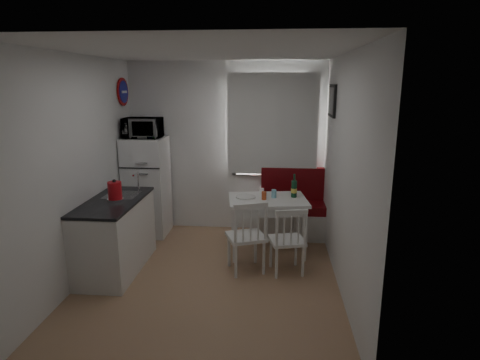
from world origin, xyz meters
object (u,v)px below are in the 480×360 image
Objects in this scene: dining_table at (268,205)px; chair_right at (287,234)px; microwave at (143,128)px; kettle at (115,191)px; wine_bottle at (294,186)px; bench at (305,214)px; kitchen_counter at (116,235)px; fridge at (147,186)px; chair_left at (246,230)px.

chair_right reaches higher than dining_table.
microwave is (-2.09, 1.18, 1.11)m from chair_right.
kettle reaches higher than chair_right.
wine_bottle is (2.19, -0.42, -0.71)m from microwave.
chair_right is at bearing -103.18° from bench.
dining_table is at bearing -164.05° from wine_bottle.
kettle is at bearing -37.53° from kitchen_counter.
wine_bottle is at bearing -110.10° from bench.
chair_right is 0.86m from wine_bottle.
kitchen_counter is 1.28m from fridge.
kettle is (0.05, -0.04, 0.57)m from kitchen_counter.
bench is 4.45× the size of wine_bottle.
fridge is (-1.84, 0.57, 0.06)m from dining_table.
kitchen_counter is 1.68m from microwave.
chair_left is at bearing -121.07° from bench.
wine_bottle is at bearing 69.34° from chair_right.
fridge is 0.90m from microwave.
chair_right is (0.50, 0.01, -0.04)m from chair_left.
wine_bottle is at bearing -10.96° from microwave.
chair_left is 1.04m from wine_bottle.
bench reaches higher than chair_right.
kettle reaches higher than chair_left.
bench reaches higher than dining_table.
wine_bottle is (2.21, 0.77, 0.48)m from kitchen_counter.
fridge is (-1.59, 1.24, 0.18)m from chair_left.
chair_left is 2.02m from fridge.
wine_bottle is (0.10, 0.76, 0.40)m from chair_right.
microwave is (-1.59, 1.19, 1.07)m from chair_left.
fridge is at bearing 154.91° from dining_table.
fridge reaches higher than chair_right.
kettle is 2.31m from wine_bottle.
fridge reaches higher than dining_table.
kettle is (0.03, -1.23, -0.61)m from microwave.
chair_left is at bearing -36.80° from microwave.
chair_left is 0.50m from chair_right.
dining_table is at bearing -129.42° from bench.
dining_table is at bearing 21.37° from kettle.
fridge reaches higher than bench.
kettle is (-2.06, -0.05, 0.50)m from chair_right.
microwave is at bearing 91.39° from kettle.
microwave is at bearing -90.00° from fridge.
chair_left is at bearing -118.36° from dining_table.
kitchen_counter is 0.93× the size of bench.
kettle is at bearing -159.49° from wine_bottle.
kitchen_counter is at bearing -160.79° from wine_bottle.
microwave is at bearing 122.44° from chair_left.
kettle is at bearing -88.66° from fridge.
dining_table is 0.75× the size of fridge.
kitchen_counter is 1.99m from dining_table.
kitchen_counter is 2.39× the size of chair_left.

